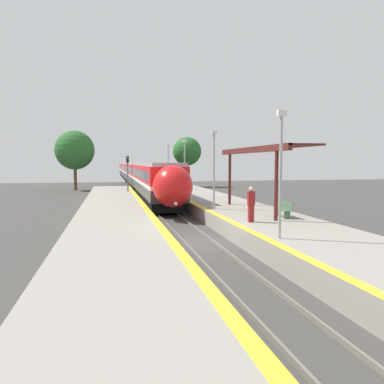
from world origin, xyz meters
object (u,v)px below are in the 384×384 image
(lamppost_mid, at_px, (214,164))
(lamppost_far, at_px, (185,164))
(lamppost_farthest, at_px, (168,163))
(person_waiting, at_px, (251,204))
(platform_bench, at_px, (284,209))
(railway_signal, at_px, (128,173))
(lamppost_near, at_px, (281,165))
(train, at_px, (133,172))

(lamppost_mid, bearing_deg, lamppost_far, 90.00)
(lamppost_farthest, bearing_deg, person_waiting, -89.09)
(person_waiting, xyz_separation_m, lamppost_mid, (-0.40, 5.66, 1.99))
(lamppost_mid, bearing_deg, platform_bench, -57.85)
(railway_signal, distance_m, lamppost_far, 8.21)
(lamppost_mid, bearing_deg, lamppost_near, -90.00)
(train, relative_size, lamppost_farthest, 17.84)
(train, bearing_deg, railway_signal, -94.61)
(lamppost_mid, height_order, lamppost_far, same)
(platform_bench, height_order, railway_signal, railway_signal)
(lamppost_far, xyz_separation_m, lamppost_farthest, (0.00, 9.85, 0.00))
(platform_bench, distance_m, lamppost_near, 6.55)
(person_waiting, relative_size, lamppost_far, 0.36)
(lamppost_mid, relative_size, lamppost_far, 1.00)
(train, height_order, lamppost_near, lamppost_near)
(railway_signal, height_order, lamppost_farthest, lamppost_farthest)
(lamppost_farthest, bearing_deg, lamppost_mid, -90.00)
(platform_bench, bearing_deg, railway_signal, 110.13)
(lamppost_near, relative_size, lamppost_far, 1.00)
(train, distance_m, lamppost_near, 55.94)
(railway_signal, distance_m, lamppost_mid, 17.13)
(person_waiting, height_order, lamppost_mid, lamppost_mid)
(train, height_order, lamppost_mid, lamppost_mid)
(lamppost_near, distance_m, lamppost_far, 19.70)
(person_waiting, height_order, railway_signal, railway_signal)
(lamppost_near, relative_size, lamppost_farthest, 1.00)
(person_waiting, bearing_deg, train, 93.16)
(railway_signal, height_order, lamppost_mid, lamppost_mid)
(person_waiting, relative_size, lamppost_farthest, 0.36)
(lamppost_near, xyz_separation_m, lamppost_mid, (0.00, 9.85, 0.00))
(railway_signal, xyz_separation_m, lamppost_mid, (4.84, -16.40, 1.04))
(train, distance_m, lamppost_mid, 46.11)
(train, xyz_separation_m, person_waiting, (2.85, -51.68, -0.39))
(train, bearing_deg, lamppost_near, -87.49)
(train, bearing_deg, person_waiting, -86.84)
(lamppost_near, bearing_deg, train, 92.51)
(train, distance_m, railway_signal, 29.72)
(platform_bench, relative_size, lamppost_far, 0.31)
(person_waiting, relative_size, railway_signal, 0.39)
(platform_bench, bearing_deg, lamppost_mid, 122.15)
(lamppost_near, xyz_separation_m, lamppost_farthest, (0.00, 29.55, 0.00))
(lamppost_near, distance_m, lamppost_farthest, 29.55)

